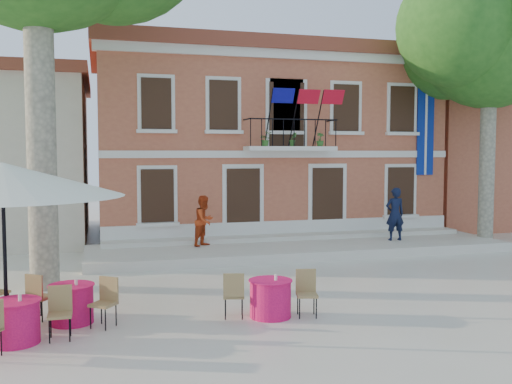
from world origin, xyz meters
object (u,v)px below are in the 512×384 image
object	(u,v)px
pedestrian_orange	(204,221)
cafe_table_1	(270,297)
cafe_table_0	(15,320)
cafe_table_3	(71,302)
plane_tree_east	(491,38)
pedestrian_navy	(395,214)
patio_umbrella	(2,180)

from	to	relation	value
pedestrian_orange	cafe_table_1	distance (m)	7.37
cafe_table_0	cafe_table_3	world-z (taller)	same
plane_tree_east	cafe_table_1	world-z (taller)	plane_tree_east
plane_tree_east	cafe_table_0	xyz separation A→B (m)	(-15.00, -6.98, -7.00)
cafe_table_0	cafe_table_1	bearing A→B (deg)	4.12
pedestrian_navy	pedestrian_orange	distance (m)	6.65
plane_tree_east	pedestrian_orange	world-z (taller)	plane_tree_east
patio_umbrella	cafe_table_0	distance (m)	2.48
cafe_table_3	patio_umbrella	bearing A→B (deg)	-152.06
plane_tree_east	cafe_table_3	bearing A→B (deg)	-156.98
cafe_table_0	cafe_table_3	size ratio (longest dim) A/B	1.05
cafe_table_3	cafe_table_0	bearing A→B (deg)	-132.38
cafe_table_0	cafe_table_1	xyz separation A→B (m)	(4.81, 0.35, -0.01)
patio_umbrella	pedestrian_navy	bearing A→B (deg)	30.00
plane_tree_east	pedestrian_navy	bearing A→B (deg)	178.03
pedestrian_orange	cafe_table_3	bearing A→B (deg)	-163.35
pedestrian_navy	pedestrian_orange	world-z (taller)	pedestrian_navy
pedestrian_orange	cafe_table_3	world-z (taller)	pedestrian_orange
cafe_table_1	patio_umbrella	bearing A→B (deg)	179.28
patio_umbrella	cafe_table_0	size ratio (longest dim) A/B	2.29
plane_tree_east	pedestrian_orange	bearing A→B (deg)	176.06
plane_tree_east	pedestrian_navy	size ratio (longest dim) A/B	5.44
pedestrian_navy	cafe_table_1	bearing A→B (deg)	50.30
pedestrian_navy	cafe_table_1	xyz separation A→B (m)	(-6.59, -6.76, -0.80)
patio_umbrella	pedestrian_orange	size ratio (longest dim) A/B	2.58
pedestrian_navy	patio_umbrella	bearing A→B (deg)	34.59
patio_umbrella	cafe_table_1	xyz separation A→B (m)	(5.00, -0.06, -2.45)
patio_umbrella	pedestrian_orange	distance (m)	8.98
patio_umbrella	cafe_table_3	size ratio (longest dim) A/B	2.40
plane_tree_east	cafe_table_3	xyz separation A→B (m)	(-14.09, -5.99, -7.00)
patio_umbrella	pedestrian_navy	size ratio (longest dim) A/B	2.33
cafe_table_1	cafe_table_0	bearing A→B (deg)	-175.88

